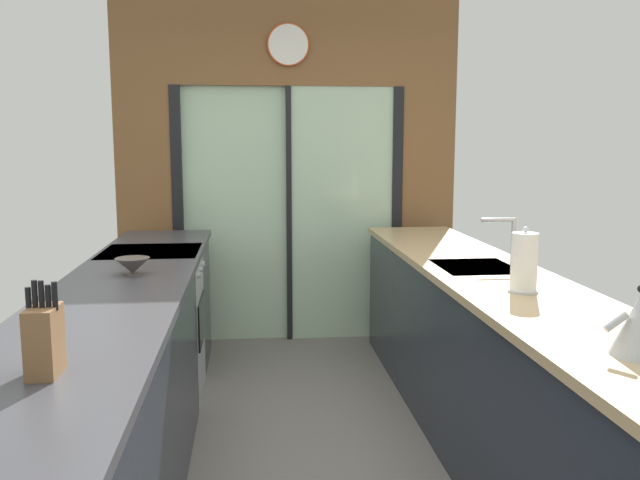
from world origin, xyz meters
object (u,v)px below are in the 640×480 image
(kettle, at_px, (640,324))
(paper_towel_roll, at_px, (524,263))
(mixing_bowl, at_px, (133,266))
(knife_block, at_px, (44,339))
(oven_range, at_px, (154,325))

(kettle, height_order, paper_towel_roll, paper_towel_roll)
(mixing_bowl, bearing_deg, paper_towel_roll, -17.74)
(knife_block, relative_size, paper_towel_roll, 0.94)
(mixing_bowl, distance_m, paper_towel_roll, 1.87)
(oven_range, xyz_separation_m, knife_block, (0.02, -2.19, 0.57))
(paper_towel_roll, bearing_deg, knife_block, -153.92)
(kettle, relative_size, paper_towel_roll, 0.89)
(oven_range, bearing_deg, knife_block, -89.52)
(paper_towel_roll, bearing_deg, mixing_bowl, 162.26)
(oven_range, bearing_deg, paper_towel_roll, -36.24)
(paper_towel_roll, bearing_deg, kettle, -89.85)
(knife_block, distance_m, paper_towel_roll, 1.98)
(oven_range, distance_m, kettle, 2.90)
(oven_range, height_order, knife_block, knife_block)
(mixing_bowl, xyz_separation_m, paper_towel_roll, (1.78, -0.57, 0.08))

